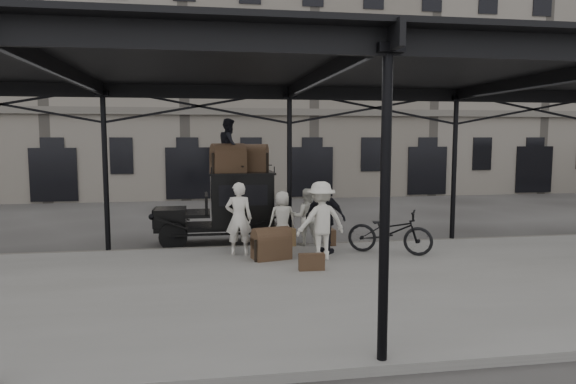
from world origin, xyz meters
name	(u,v)px	position (x,y,z in m)	size (l,w,h in m)	color
ground	(303,266)	(0.00, 0.00, 0.00)	(120.00, 120.00, 0.00)	#383533
platform	(320,286)	(0.00, -2.00, 0.07)	(28.00, 8.00, 0.15)	slate
canopy	(319,70)	(0.00, -1.72, 4.60)	(22.50, 9.00, 4.74)	black
building_frontage	(244,72)	(0.00, 18.00, 7.00)	(64.00, 8.00, 14.00)	slate
taxi	(231,204)	(-1.61, 3.03, 1.20)	(3.65, 1.55, 2.18)	black
porter_left	(239,219)	(-1.52, 0.88, 1.10)	(0.70, 0.46, 1.91)	silver
porter_midleft	(306,217)	(0.45, 1.80, 0.96)	(0.79, 0.61, 1.62)	beige
porter_centre	(282,219)	(-0.24, 1.80, 0.93)	(0.76, 0.50, 1.56)	beige
porter_official	(325,218)	(0.73, 0.66, 1.10)	(1.12, 0.46, 1.90)	black
porter_right	(321,221)	(0.47, 0.03, 1.13)	(1.27, 0.73, 1.97)	silver
bicycle	(390,232)	(2.42, 0.39, 0.73)	(0.77, 2.22, 1.17)	black
porter_roof	(229,145)	(-1.64, 2.93, 2.97)	(0.77, 0.60, 1.58)	black
steamer_trunk_roof_near	(228,160)	(-1.69, 2.78, 2.53)	(0.96, 0.59, 0.71)	#4C3623
steamer_trunk_roof_far	(252,160)	(-0.94, 3.23, 2.52)	(0.93, 0.57, 0.68)	#4C3623
steamer_trunk_platform	(271,246)	(-0.75, 0.30, 0.49)	(0.92, 0.56, 0.67)	#4C3623
wicker_hamper	(283,237)	(-0.22, 1.80, 0.40)	(0.60, 0.45, 0.50)	olive
suitcase_upright	(331,236)	(1.17, 1.80, 0.38)	(0.15, 0.60, 0.45)	#4C3623
suitcase_flat	(312,262)	(0.02, -0.99, 0.35)	(0.60, 0.15, 0.40)	#4C3623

